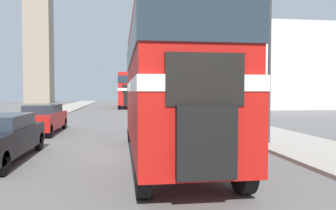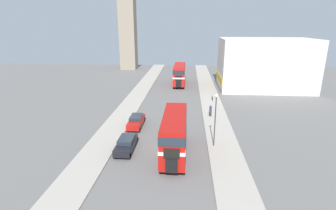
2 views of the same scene
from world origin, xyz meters
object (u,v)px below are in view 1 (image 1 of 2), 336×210
double_decker_bus (168,80)px  car_parked_mid (43,118)px  pedestrian_walking (211,106)px  bicycle_on_pavement (197,109)px  street_lamp (270,44)px  bus_distant (128,88)px

double_decker_bus → car_parked_mid: double_decker_bus is taller
pedestrian_walking → bicycle_on_pavement: pedestrian_walking is taller
car_parked_mid → street_lamp: 11.44m
bicycle_on_pavement → bus_distant: bearing=116.8°
bus_distant → street_lamp: (4.87, -30.61, 1.37)m
pedestrian_walking → bicycle_on_pavement: bearing=83.2°
double_decker_bus → pedestrian_walking: (4.60, 11.59, -1.38)m
bicycle_on_pavement → street_lamp: size_ratio=0.30×
car_parked_mid → pedestrian_walking: (10.01, 4.42, 0.34)m
pedestrian_walking → bicycle_on_pavement: (1.02, 8.55, -0.62)m
bus_distant → pedestrian_walking: 21.63m
car_parked_mid → street_lamp: size_ratio=0.80×
bus_distant → car_parked_mid: (-4.78, -25.36, -1.83)m
car_parked_mid → street_lamp: bearing=-28.6°
car_parked_mid → street_lamp: (9.65, -5.25, 3.20)m
pedestrian_walking → double_decker_bus: bearing=-111.7°
street_lamp → bicycle_on_pavement: bearing=85.7°
bus_distant → bicycle_on_pavement: size_ratio=5.61×
double_decker_bus → bicycle_on_pavement: bearing=74.4°
double_decker_bus → bus_distant: (-0.63, 32.53, 0.10)m
double_decker_bus → bus_distant: bearing=91.1°
double_decker_bus → bicycle_on_pavement: size_ratio=5.33×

